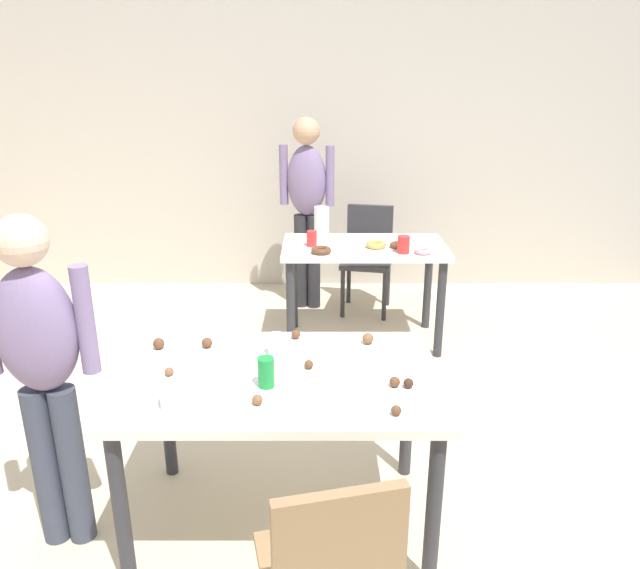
% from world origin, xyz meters
% --- Properties ---
extents(ground_plane, '(6.40, 6.40, 0.00)m').
position_xyz_m(ground_plane, '(0.00, 0.00, 0.00)').
color(ground_plane, beige).
extents(wall_back, '(6.40, 0.10, 2.60)m').
position_xyz_m(wall_back, '(0.00, 3.20, 1.30)').
color(wall_back, '#BCB2A3').
rests_on(wall_back, ground_plane).
extents(dining_table_near, '(1.30, 0.84, 0.75)m').
position_xyz_m(dining_table_near, '(-0.13, -0.07, 0.66)').
color(dining_table_near, silver).
rests_on(dining_table_near, ground_plane).
extents(dining_table_far, '(1.16, 0.64, 0.75)m').
position_xyz_m(dining_table_far, '(0.35, 1.87, 0.63)').
color(dining_table_far, silver).
rests_on(dining_table_far, ground_plane).
extents(chair_far_table, '(0.47, 0.47, 0.87)m').
position_xyz_m(chair_far_table, '(0.43, 2.54, 0.50)').
color(chair_far_table, '#2D2D33').
rests_on(chair_far_table, ground_plane).
extents(person_girl_near, '(0.45, 0.21, 1.44)m').
position_xyz_m(person_girl_near, '(-1.06, -0.16, 0.86)').
color(person_girl_near, '#383D4C').
rests_on(person_girl_near, ground_plane).
extents(person_adult_far, '(0.46, 0.26, 1.58)m').
position_xyz_m(person_adult_far, '(-0.07, 2.58, 0.95)').
color(person_adult_far, '#28282D').
rests_on(person_adult_far, ground_plane).
extents(mixing_bowl, '(0.18, 0.18, 0.09)m').
position_xyz_m(mixing_bowl, '(-0.47, -0.32, 0.79)').
color(mixing_bowl, white).
rests_on(mixing_bowl, dining_table_near).
extents(soda_can, '(0.07, 0.07, 0.12)m').
position_xyz_m(soda_can, '(-0.18, -0.18, 0.81)').
color(soda_can, '#198438').
rests_on(soda_can, dining_table_near).
extents(fork_near, '(0.17, 0.02, 0.01)m').
position_xyz_m(fork_near, '(0.05, -0.19, 0.75)').
color(fork_near, silver).
rests_on(fork_near, dining_table_near).
extents(cup_near_0, '(0.07, 0.07, 0.10)m').
position_xyz_m(cup_near_0, '(-0.16, 0.10, 0.80)').
color(cup_near_0, white).
rests_on(cup_near_0, dining_table_near).
extents(cake_ball_0, '(0.05, 0.05, 0.05)m').
position_xyz_m(cake_ball_0, '(-0.69, 0.16, 0.78)').
color(cake_ball_0, brown).
rests_on(cake_ball_0, dining_table_near).
extents(cake_ball_1, '(0.04, 0.04, 0.04)m').
position_xyz_m(cake_ball_1, '(-0.08, 0.27, 0.77)').
color(cake_ball_1, brown).
rests_on(cake_ball_1, dining_table_near).
extents(cake_ball_2, '(0.04, 0.04, 0.04)m').
position_xyz_m(cake_ball_2, '(0.33, -0.18, 0.77)').
color(cake_ball_2, brown).
rests_on(cake_ball_2, dining_table_near).
extents(cake_ball_3, '(0.04, 0.04, 0.04)m').
position_xyz_m(cake_ball_3, '(0.31, -0.39, 0.77)').
color(cake_ball_3, brown).
rests_on(cake_ball_3, dining_table_near).
extents(cake_ball_4, '(0.05, 0.05, 0.05)m').
position_xyz_m(cake_ball_4, '(0.25, 0.21, 0.78)').
color(cake_ball_4, brown).
rests_on(cake_ball_4, dining_table_near).
extents(cake_ball_5, '(0.05, 0.05, 0.05)m').
position_xyz_m(cake_ball_5, '(-0.47, 0.17, 0.77)').
color(cake_ball_5, brown).
rests_on(cake_ball_5, dining_table_near).
extents(cake_ball_6, '(0.04, 0.04, 0.04)m').
position_xyz_m(cake_ball_6, '(0.38, -0.19, 0.77)').
color(cake_ball_6, '#3D2319').
rests_on(cake_ball_6, dining_table_near).
extents(cake_ball_7, '(0.04, 0.04, 0.04)m').
position_xyz_m(cake_ball_7, '(-0.01, -0.03, 0.77)').
color(cake_ball_7, brown).
rests_on(cake_ball_7, dining_table_near).
extents(cake_ball_8, '(0.04, 0.04, 0.04)m').
position_xyz_m(cake_ball_8, '(-0.20, -0.32, 0.77)').
color(cake_ball_8, brown).
rests_on(cake_ball_8, dining_table_near).
extents(cake_ball_9, '(0.04, 0.04, 0.04)m').
position_xyz_m(cake_ball_9, '(-0.58, -0.09, 0.77)').
color(cake_ball_9, brown).
rests_on(cake_ball_9, dining_table_near).
extents(pitcher_far, '(0.11, 0.11, 0.25)m').
position_xyz_m(pitcher_far, '(0.04, 1.99, 0.87)').
color(pitcher_far, white).
rests_on(pitcher_far, dining_table_far).
extents(cup_far_0, '(0.08, 0.08, 0.12)m').
position_xyz_m(cup_far_0, '(0.60, 1.66, 0.81)').
color(cup_far_0, red).
rests_on(cup_far_0, dining_table_far).
extents(cup_far_1, '(0.07, 0.07, 0.11)m').
position_xyz_m(cup_far_1, '(-0.03, 1.83, 0.80)').
color(cup_far_1, red).
rests_on(cup_far_1, dining_table_far).
extents(donut_far_0, '(0.14, 0.14, 0.04)m').
position_xyz_m(donut_far_0, '(0.04, 1.65, 0.77)').
color(donut_far_0, brown).
rests_on(donut_far_0, dining_table_far).
extents(donut_far_1, '(0.14, 0.14, 0.04)m').
position_xyz_m(donut_far_1, '(0.42, 1.79, 0.77)').
color(donut_far_1, gold).
rests_on(donut_far_1, dining_table_far).
extents(donut_far_2, '(0.12, 0.12, 0.03)m').
position_xyz_m(donut_far_2, '(0.73, 1.64, 0.77)').
color(donut_far_2, pink).
rests_on(donut_far_2, dining_table_far).
extents(donut_far_3, '(0.12, 0.12, 0.04)m').
position_xyz_m(donut_far_3, '(0.58, 1.79, 0.77)').
color(donut_far_3, brown).
rests_on(donut_far_3, dining_table_far).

